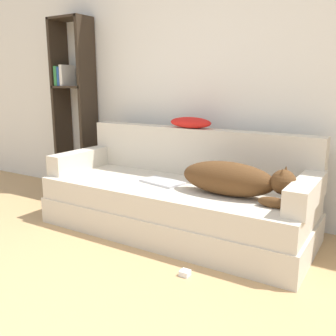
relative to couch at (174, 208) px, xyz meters
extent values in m
cube|color=silver|center=(0.08, 0.65, 1.15)|extent=(7.03, 0.06, 2.70)
cube|color=beige|center=(0.00, 0.00, -0.09)|extent=(2.20, 0.88, 0.22)
cube|color=beige|center=(0.00, -0.01, 0.12)|extent=(2.16, 0.84, 0.18)
cube|color=beige|center=(0.00, 0.37, 0.41)|extent=(2.16, 0.15, 0.41)
cube|color=beige|center=(-1.03, -0.01, 0.30)|extent=(0.15, 0.69, 0.18)
cube|color=beige|center=(1.03, -0.01, 0.30)|extent=(0.15, 0.69, 0.18)
ellipsoid|color=#513319|center=(0.49, -0.06, 0.33)|extent=(0.71, 0.25, 0.25)
sphere|color=#513319|center=(0.89, -0.06, 0.36)|extent=(0.17, 0.17, 0.17)
cone|color=#513319|center=(0.89, -0.11, 0.42)|extent=(0.06, 0.06, 0.08)
cone|color=#513319|center=(0.89, -0.02, 0.42)|extent=(0.06, 0.06, 0.08)
ellipsoid|color=#513319|center=(0.86, -0.18, 0.24)|extent=(0.21, 0.06, 0.07)
cube|color=#B7B7BC|center=(-0.10, -0.03, 0.22)|extent=(0.38, 0.26, 0.02)
ellipsoid|color=red|center=(-0.05, 0.36, 0.67)|extent=(0.39, 0.17, 0.10)
cube|color=#2D2319|center=(-1.75, 0.47, 0.74)|extent=(0.04, 0.26, 1.88)
cube|color=#2D2319|center=(-1.35, 0.47, 0.74)|extent=(0.04, 0.26, 1.88)
cube|color=#2D2319|center=(-1.55, 0.47, 1.66)|extent=(0.42, 0.26, 0.02)
cube|color=#2D2319|center=(-1.55, 0.47, 0.96)|extent=(0.42, 0.26, 0.02)
cube|color=#337F42|center=(-1.70, 0.45, 1.08)|extent=(0.04, 0.20, 0.21)
cube|color=#234C93|center=(-1.66, 0.45, 1.07)|extent=(0.03, 0.20, 0.20)
cube|color=silver|center=(-1.61, 0.45, 1.08)|extent=(0.04, 0.20, 0.22)
cube|color=white|center=(0.44, -0.60, -0.18)|extent=(0.06, 0.06, 0.04)
camera|label=1|loc=(1.49, -2.52, 1.01)|focal=40.00mm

